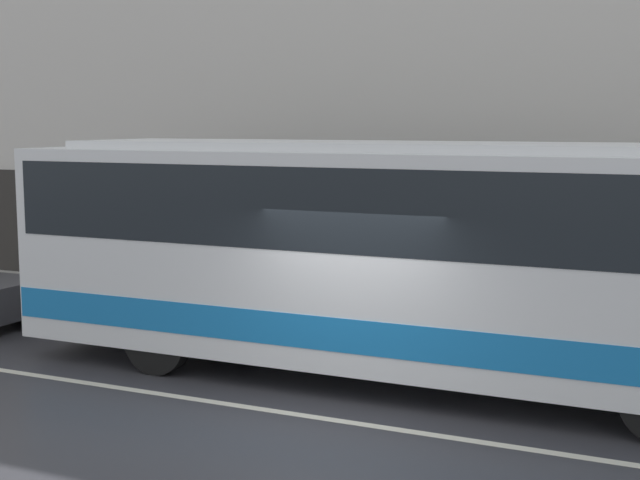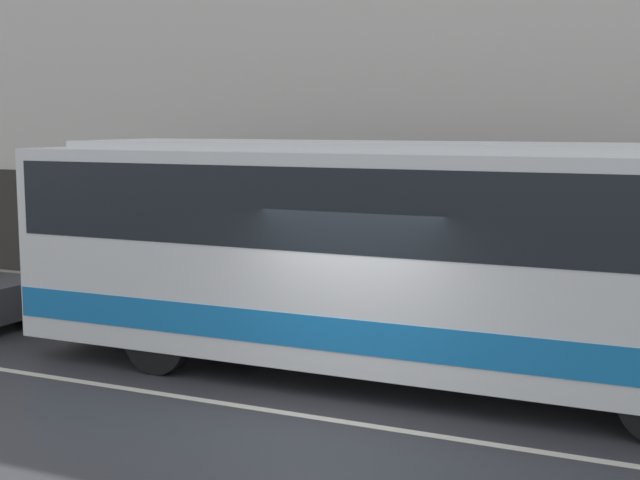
% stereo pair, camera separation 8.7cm
% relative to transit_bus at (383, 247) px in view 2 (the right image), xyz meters
% --- Properties ---
extents(ground_plane, '(60.00, 60.00, 0.00)m').
position_rel_transit_bus_xyz_m(ground_plane, '(0.04, -1.96, -1.89)').
color(ground_plane, '#333338').
extents(sidewalk, '(60.00, 2.34, 0.12)m').
position_rel_transit_bus_xyz_m(sidewalk, '(0.04, 3.21, -1.83)').
color(sidewalk, '#A09E99').
rests_on(sidewalk, ground_plane).
extents(building_facade, '(60.00, 0.35, 10.11)m').
position_rel_transit_bus_xyz_m(building_facade, '(0.04, 4.52, 2.98)').
color(building_facade, silver).
rests_on(building_facade, ground_plane).
extents(lane_stripe, '(54.00, 0.14, 0.01)m').
position_rel_transit_bus_xyz_m(lane_stripe, '(0.04, -1.96, -1.89)').
color(lane_stripe, beige).
rests_on(lane_stripe, ground_plane).
extents(transit_bus, '(10.91, 2.61, 3.36)m').
position_rel_transit_bus_xyz_m(transit_bus, '(0.00, 0.00, 0.00)').
color(transit_bus, white).
rests_on(transit_bus, ground_plane).
extents(pedestrian_waiting, '(0.36, 0.36, 1.54)m').
position_rel_transit_bus_xyz_m(pedestrian_waiting, '(-0.60, 2.97, -1.06)').
color(pedestrian_waiting, '#333338').
rests_on(pedestrian_waiting, sidewalk).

